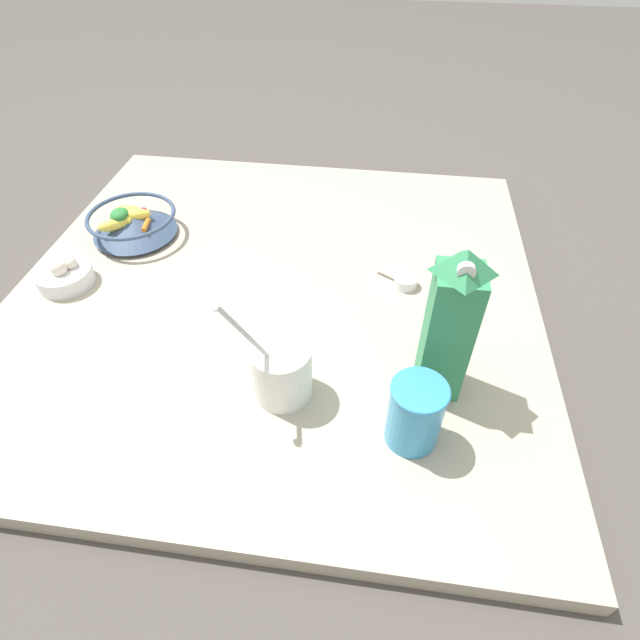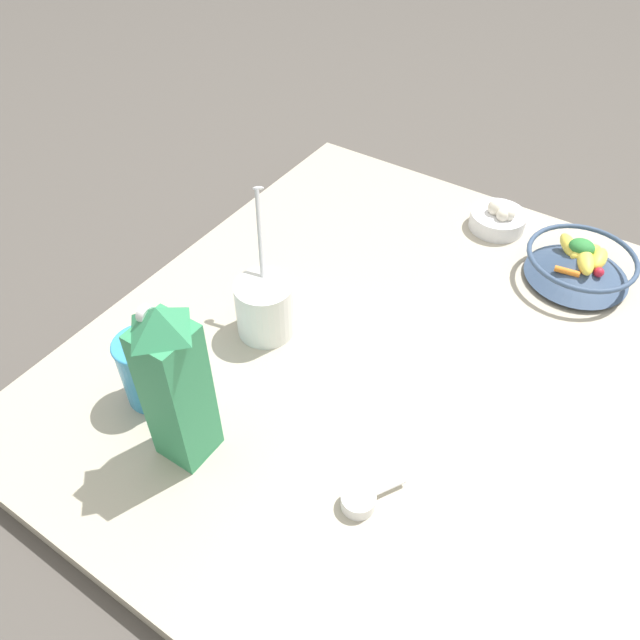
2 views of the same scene
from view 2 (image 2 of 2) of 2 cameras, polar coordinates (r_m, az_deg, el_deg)
ground_plane at (r=1.13m, az=9.07°, el=-5.65°), size 6.00×6.00×0.00m
countertop at (r=1.12m, az=9.18°, el=-5.01°), size 1.13×1.13×0.04m
fruit_bowl at (r=1.33m, az=22.68°, el=4.76°), size 0.21×0.21×0.08m
milk_carton at (r=0.89m, az=-13.13°, el=-5.78°), size 0.07×0.07×0.30m
yogurt_tub at (r=1.11m, az=-5.09°, el=1.37°), size 0.13×0.12×0.25m
drinking_cup at (r=1.04m, az=-15.52°, el=-4.29°), size 0.09×0.09×0.13m
measuring_scoop at (r=0.93m, az=3.67°, el=-16.11°), size 0.09×0.07×0.02m
garlic_bowl at (r=1.43m, az=15.96°, el=8.87°), size 0.12×0.12×0.07m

